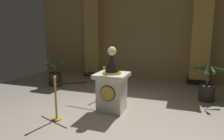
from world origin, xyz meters
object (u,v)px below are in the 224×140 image
pedestal_clock (112,87)px  stanchion_near (104,87)px  potted_palm_right (207,88)px  potted_palm_left (55,77)px  stanchion_far (56,104)px

pedestal_clock → stanchion_near: size_ratio=1.69×
stanchion_near → potted_palm_right: 3.17m
stanchion_near → potted_palm_right: (3.08, 0.74, 0.05)m
stanchion_near → potted_palm_left: potted_palm_left is taller
pedestal_clock → potted_palm_left: (-2.98, 1.73, -0.29)m
pedestal_clock → stanchion_near: (-0.61, 0.99, -0.30)m
pedestal_clock → potted_palm_right: pedestal_clock is taller
pedestal_clock → stanchion_near: bearing=121.7°
potted_palm_left → pedestal_clock: bearing=-30.2°
stanchion_far → potted_palm_left: 3.33m
stanchion_far → potted_palm_left: potted_palm_left is taller
stanchion_far → potted_palm_right: bearing=37.7°
stanchion_near → stanchion_far: size_ratio=0.94×
stanchion_far → potted_palm_right: potted_palm_right is taller
potted_palm_left → stanchion_near: bearing=-17.4°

